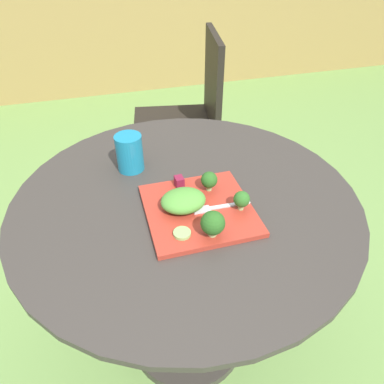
{
  "coord_description": "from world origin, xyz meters",
  "views": [
    {
      "loc": [
        -0.19,
        -0.75,
        1.34
      ],
      "look_at": [
        0.01,
        -0.04,
        0.76
      ],
      "focal_mm": 33.39,
      "sensor_mm": 36.0,
      "label": 1
    }
  ],
  "objects_px": {
    "salad_plate": "(199,210)",
    "fork": "(216,207)",
    "drinking_glass": "(130,155)",
    "patio_chair": "(192,109)"
  },
  "relations": [
    {
      "from": "drinking_glass",
      "to": "salad_plate",
      "type": "bearing_deg",
      "value": -60.52
    },
    {
      "from": "salad_plate",
      "to": "drinking_glass",
      "type": "bearing_deg",
      "value": 119.48
    },
    {
      "from": "salad_plate",
      "to": "patio_chair",
      "type": "bearing_deg",
      "value": 75.35
    },
    {
      "from": "salad_plate",
      "to": "fork",
      "type": "xyz_separation_m",
      "value": [
        0.04,
        -0.01,
        0.01
      ]
    },
    {
      "from": "patio_chair",
      "to": "fork",
      "type": "distance_m",
      "value": 1.07
    },
    {
      "from": "patio_chair",
      "to": "fork",
      "type": "bearing_deg",
      "value": -102.19
    },
    {
      "from": "patio_chair",
      "to": "fork",
      "type": "xyz_separation_m",
      "value": [
        -0.22,
        -1.03,
        0.21
      ]
    },
    {
      "from": "patio_chair",
      "to": "drinking_glass",
      "type": "relative_size",
      "value": 7.98
    },
    {
      "from": "salad_plate",
      "to": "drinking_glass",
      "type": "height_order",
      "value": "drinking_glass"
    },
    {
      "from": "drinking_glass",
      "to": "fork",
      "type": "xyz_separation_m",
      "value": [
        0.18,
        -0.26,
        -0.03
      ]
    }
  ]
}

